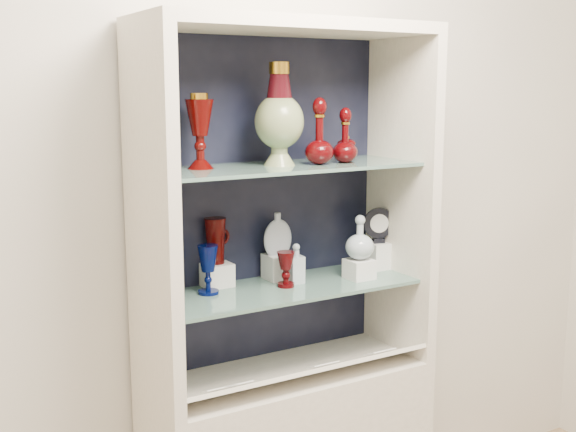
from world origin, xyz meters
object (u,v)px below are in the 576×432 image
lidded_bowl (346,147)px  ruby_goblet_small (286,269)px  flat_flask (278,233)px  ruby_goblet_tall (167,282)px  ruby_decanter_b (345,134)px  clear_square_bottle (296,263)px  cobalt_goblet (208,270)px  ruby_pitcher (215,241)px  cameo_medallion (379,225)px  ruby_decanter_a (319,127)px  pedestal_lamp_right (200,131)px  enamel_urn (279,114)px  pedestal_lamp_left (159,134)px  clear_round_decanter (360,238)px

lidded_bowl → ruby_goblet_small: (-0.27, -0.03, -0.41)m
ruby_goblet_small → flat_flask: bearing=75.5°
ruby_goblet_tall → ruby_goblet_small: size_ratio=1.26×
ruby_goblet_tall → flat_flask: size_ratio=1.00×
ruby_decanter_b → clear_square_bottle: size_ratio=1.42×
cobalt_goblet → clear_square_bottle: size_ratio=1.17×
ruby_decanter_b → flat_flask: 0.42m
ruby_pitcher → cameo_medallion: bearing=-26.9°
ruby_pitcher → flat_flask: flat_flask is taller
ruby_pitcher → cameo_medallion: size_ratio=1.14×
ruby_decanter_b → flat_flask: bearing=143.2°
ruby_decanter_a → lidded_bowl: size_ratio=2.69×
ruby_goblet_small → cobalt_goblet: bearing=168.1°
ruby_goblet_tall → ruby_pitcher: (0.23, 0.14, 0.08)m
ruby_decanter_b → ruby_pitcher: (-0.42, 0.17, -0.36)m
cobalt_goblet → ruby_decanter_a: bearing=-14.1°
ruby_goblet_small → cameo_medallion: bearing=5.5°
ruby_decanter_b → ruby_goblet_tall: ruby_decanter_b is taller
clear_square_bottle → cameo_medallion: size_ratio=1.02×
pedestal_lamp_right → cameo_medallion: (0.72, -0.01, -0.37)m
pedestal_lamp_right → enamel_urn: (0.27, -0.04, 0.05)m
pedestal_lamp_left → ruby_decanter_b: pedestal_lamp_left is taller
pedestal_lamp_right → ruby_goblet_tall: size_ratio=1.55×
ruby_pitcher → clear_square_bottle: bearing=-41.3°
ruby_pitcher → lidded_bowl: bearing=-30.3°
ruby_goblet_small → enamel_urn: bearing=159.3°
pedestal_lamp_left → enamel_urn: enamel_urn is taller
enamel_urn → ruby_pitcher: (-0.18, 0.12, -0.43)m
ruby_decanter_a → flat_flask: bearing=119.6°
enamel_urn → ruby_decanter_b: (0.23, -0.04, -0.07)m
ruby_decanter_a → cobalt_goblet: 0.60m
pedestal_lamp_right → ruby_goblet_small: 0.56m
lidded_bowl → ruby_goblet_tall: (-0.70, -0.04, -0.39)m
pedestal_lamp_left → clear_round_decanter: 0.82m
ruby_goblet_small → flat_flask: 0.15m
clear_square_bottle → flat_flask: 0.13m
ruby_decanter_a → ruby_pitcher: 0.52m
ruby_goblet_small → pedestal_lamp_right: bearing=170.6°
pedestal_lamp_left → ruby_goblet_small: size_ratio=1.90×
cobalt_goblet → ruby_goblet_small: cobalt_goblet is taller
cobalt_goblet → cameo_medallion: 0.70m
enamel_urn → ruby_goblet_small: size_ratio=2.75×
pedestal_lamp_right → cobalt_goblet: bearing=20.4°
pedestal_lamp_right → ruby_goblet_tall: bearing=-159.5°
flat_flask → cameo_medallion: flat_flask is taller
ruby_goblet_small → ruby_decanter_a: bearing=-19.4°
ruby_decanter_a → cobalt_goblet: ruby_decanter_a is taller
cobalt_goblet → ruby_goblet_small: 0.27m
cameo_medallion → flat_flask: bearing=-167.0°
pedestal_lamp_right → lidded_bowl: pedestal_lamp_right is taller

